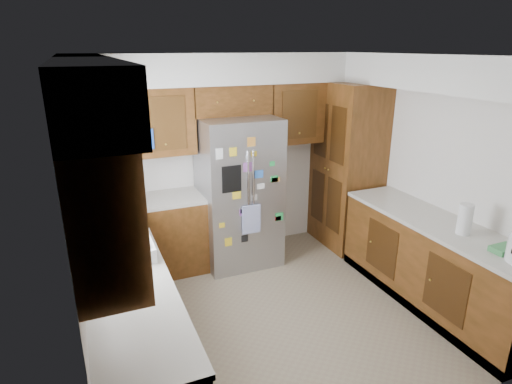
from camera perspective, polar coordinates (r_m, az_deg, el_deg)
floor at (r=4.57m, az=3.36°, el=-15.41°), size 3.60×3.60×0.00m
room_shell at (r=4.13m, az=0.27°, el=8.44°), size 3.64×3.24×2.52m
left_counter_run at (r=4.03m, az=-14.91°, el=-13.93°), size 1.36×3.20×0.92m
right_counter_run at (r=4.82m, az=22.55°, el=-9.18°), size 0.63×2.25×0.92m
pantry at (r=5.74m, az=12.05°, el=3.35°), size 0.60×0.90×2.15m
fridge at (r=5.16m, az=-2.32°, el=-0.03°), size 0.90×0.79×1.80m
bridge_cabinet at (r=5.13m, az=-3.39°, el=12.19°), size 0.96×0.34×0.35m
fridge_top_items at (r=5.09m, az=-2.63°, el=15.43°), size 0.69×0.34×0.26m
sink_assembly at (r=3.82m, az=-17.83°, el=-6.60°), size 0.52×0.70×0.37m
left_counter_clutter at (r=4.48m, az=-18.34°, el=-1.97°), size 0.38×0.90×0.38m
paper_towel at (r=4.37m, az=26.09°, el=-3.28°), size 0.13×0.13×0.29m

